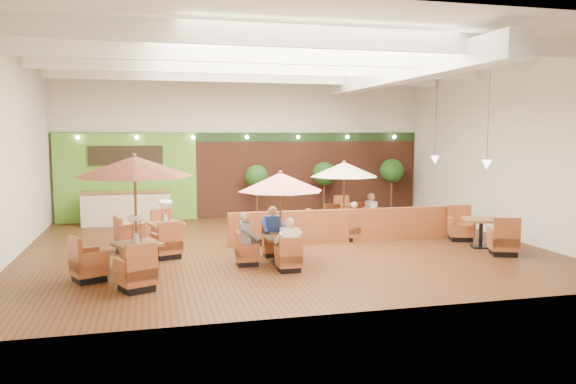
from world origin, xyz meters
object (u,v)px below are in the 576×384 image
object	(u,v)px
service_counter	(127,208)
diner_4	(369,210)
table_1	(278,196)
diner_1	(273,227)
table_2	(344,184)
topiary_2	(392,173)
booth_divider	(346,225)
table_3	(156,234)
table_4	(481,233)
diner_0	(289,239)
topiary_0	(257,179)
diner_2	(247,234)
diner_3	(353,216)
topiary_1	(324,176)
table_0	(132,190)
table_5	(351,214)

from	to	relation	value
service_counter	diner_4	world-z (taller)	diner_4
table_1	diner_1	bearing A→B (deg)	87.74
table_2	diner_4	size ratio (longest dim) A/B	2.78
service_counter	topiary_2	bearing A→B (deg)	1.13
booth_divider	diner_1	xyz separation A→B (m)	(-2.52, -1.37, 0.29)
table_2	table_3	distance (m)	5.96
table_1	diner_1	xyz separation A→B (m)	(0.05, 0.84, -0.89)
table_4	diner_4	size ratio (longest dim) A/B	3.47
diner_0	diner_4	bearing A→B (deg)	41.21
topiary_0	diner_2	xyz separation A→B (m)	(-1.63, -7.25, -0.74)
diner_3	diner_4	world-z (taller)	diner_4
diner_3	diner_0	bearing A→B (deg)	-138.82
table_1	table_2	distance (m)	4.31
booth_divider	diner_4	world-z (taller)	diner_4
topiary_1	diner_2	size ratio (longest dim) A/B	2.48
service_counter	table_0	bearing A→B (deg)	-86.87
topiary_1	diner_2	world-z (taller)	topiary_1
service_counter	diner_2	world-z (taller)	diner_2
table_3	topiary_1	distance (m)	8.21
topiary_1	table_5	bearing A→B (deg)	-78.06
table_4	diner_2	xyz separation A→B (m)	(-6.74, -0.51, 0.38)
diner_2	diner_4	xyz separation A→B (m)	(4.49, 3.23, -0.00)
table_5	booth_divider	bearing A→B (deg)	-110.26
table_2	table_1	bearing A→B (deg)	-137.52
service_counter	topiary_2	distance (m)	10.19
table_1	topiary_0	distance (m)	7.30
table_2	diner_1	xyz separation A→B (m)	(-2.80, -2.40, -0.85)
table_1	table_4	distance (m)	6.11
service_counter	diner_2	distance (m)	7.69
table_0	table_4	bearing A→B (deg)	-17.41
table_2	booth_divider	bearing A→B (deg)	-111.36
table_5	diner_2	world-z (taller)	diner_2
booth_divider	table_5	world-z (taller)	booth_divider
table_0	table_3	size ratio (longest dim) A/B	1.05
table_3	diner_0	size ratio (longest dim) A/B	3.40
service_counter	table_0	world-z (taller)	table_0
diner_4	topiary_1	bearing A→B (deg)	0.98
table_4	diner_3	size ratio (longest dim) A/B	4.14
table_1	table_4	bearing A→B (deg)	6.03
topiary_0	table_3	bearing A→B (deg)	-126.75
topiary_1	diner_2	distance (m)	8.45
booth_divider	diner_2	bearing A→B (deg)	-145.73
topiary_2	diner_2	distance (m)	10.16
table_0	table_4	xyz separation A→B (m)	(9.38, 1.17, -1.57)
topiary_1	diner_1	xyz separation A→B (m)	(-3.42, -6.41, -0.79)
service_counter	table_5	size ratio (longest dim) A/B	1.26
diner_0	topiary_2	bearing A→B (deg)	45.51
table_2	topiary_1	distance (m)	4.07
table_2	topiary_0	world-z (taller)	table_2
diner_1	diner_3	world-z (taller)	diner_1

